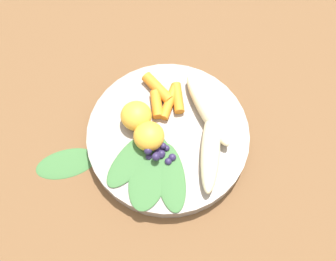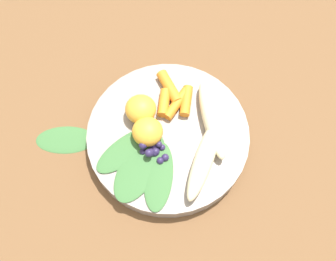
# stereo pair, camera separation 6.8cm
# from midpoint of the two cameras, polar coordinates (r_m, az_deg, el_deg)

# --- Properties ---
(ground_plane) EXTENTS (2.40, 2.40, 0.00)m
(ground_plane) POSITION_cam_midpoint_polar(r_m,az_deg,el_deg) (0.72, -2.70, -1.58)
(ground_plane) COLOR brown
(bowl) EXTENTS (0.28, 0.28, 0.03)m
(bowl) POSITION_cam_midpoint_polar(r_m,az_deg,el_deg) (0.70, -2.75, -1.13)
(bowl) COLOR gray
(bowl) RESTS_ON ground_plane
(banana_peeled_left) EXTENTS (0.13, 0.12, 0.03)m
(banana_peeled_left) POSITION_cam_midpoint_polar(r_m,az_deg,el_deg) (0.69, 2.82, 2.65)
(banana_peeled_left) COLOR beige
(banana_peeled_left) RESTS_ON bowl
(banana_peeled_right) EXTENTS (0.15, 0.06, 0.03)m
(banana_peeled_right) POSITION_cam_midpoint_polar(r_m,az_deg,el_deg) (0.66, 3.13, -3.10)
(banana_peeled_right) COLOR beige
(banana_peeled_right) RESTS_ON bowl
(orange_segment_near) EXTENTS (0.05, 0.05, 0.04)m
(orange_segment_near) POSITION_cam_midpoint_polar(r_m,az_deg,el_deg) (0.67, -5.62, -1.13)
(orange_segment_near) COLOR #F4A833
(orange_segment_near) RESTS_ON bowl
(orange_segment_far) EXTENTS (0.05, 0.05, 0.04)m
(orange_segment_far) POSITION_cam_midpoint_polar(r_m,az_deg,el_deg) (0.69, -7.35, 1.78)
(orange_segment_far) COLOR #F4A833
(orange_segment_far) RESTS_ON bowl
(carrot_front) EXTENTS (0.06, 0.04, 0.02)m
(carrot_front) POSITION_cam_midpoint_polar(r_m,az_deg,el_deg) (0.71, -1.67, 4.41)
(carrot_front) COLOR orange
(carrot_front) RESTS_ON bowl
(carrot_mid_left) EXTENTS (0.06, 0.02, 0.02)m
(carrot_mid_left) POSITION_cam_midpoint_polar(r_m,az_deg,el_deg) (0.71, -2.57, 3.68)
(carrot_mid_left) COLOR orange
(carrot_mid_left) RESTS_ON bowl
(carrot_mid_right) EXTENTS (0.05, 0.06, 0.02)m
(carrot_mid_right) POSITION_cam_midpoint_polar(r_m,az_deg,el_deg) (0.72, -4.18, 5.71)
(carrot_mid_right) COLOR orange
(carrot_mid_right) RESTS_ON bowl
(carrot_rear) EXTENTS (0.05, 0.04, 0.02)m
(carrot_rear) POSITION_cam_midpoint_polar(r_m,az_deg,el_deg) (0.70, -4.38, 3.41)
(carrot_rear) COLOR orange
(carrot_rear) RESTS_ON bowl
(blueberry_pile) EXTENTS (0.04, 0.05, 0.03)m
(blueberry_pile) POSITION_cam_midpoint_polar(r_m,az_deg,el_deg) (0.67, -4.11, -3.46)
(blueberry_pile) COLOR #2D234C
(blueberry_pile) RESTS_ON bowl
(kale_leaf_left) EXTENTS (0.13, 0.09, 0.01)m
(kale_leaf_left) POSITION_cam_midpoint_polar(r_m,az_deg,el_deg) (0.67, -8.05, -4.37)
(kale_leaf_left) COLOR #3D7038
(kale_leaf_left) RESTS_ON bowl
(kale_leaf_right) EXTENTS (0.13, 0.07, 0.01)m
(kale_leaf_right) POSITION_cam_midpoint_polar(r_m,az_deg,el_deg) (0.66, -5.53, -6.22)
(kale_leaf_right) COLOR #3D7038
(kale_leaf_right) RESTS_ON bowl
(kale_leaf_rear) EXTENTS (0.13, 0.09, 0.01)m
(kale_leaf_rear) POSITION_cam_midpoint_polar(r_m,az_deg,el_deg) (0.66, -2.58, -6.91)
(kale_leaf_rear) COLOR #3D7038
(kale_leaf_rear) RESTS_ON bowl
(kale_leaf_stray) EXTENTS (0.10, 0.12, 0.01)m
(kale_leaf_stray) POSITION_cam_midpoint_polar(r_m,az_deg,el_deg) (0.73, -16.84, -4.76)
(kale_leaf_stray) COLOR #3D7038
(kale_leaf_stray) RESTS_ON ground_plane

